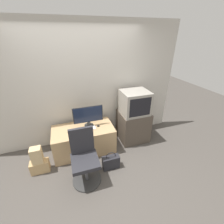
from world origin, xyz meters
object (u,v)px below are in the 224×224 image
main_monitor (88,116)px  keyboard (89,128)px  handbag (111,162)px  crt_tv (135,103)px  office_chair (85,160)px  cardboard_box_lower (40,166)px  mouse (98,126)px

main_monitor → keyboard: 0.26m
handbag → crt_tv: bearing=41.7°
handbag → office_chair: bearing=-170.5°
crt_tv → office_chair: (-1.27, -0.78, -0.55)m
keyboard → handbag: 0.81m
main_monitor → office_chair: bearing=-106.2°
crt_tv → cardboard_box_lower: (-2.06, -0.37, -0.86)m
keyboard → handbag: (0.28, -0.62, -0.43)m
main_monitor → cardboard_box_lower: (-1.03, -0.41, -0.69)m
cardboard_box_lower → office_chair: bearing=-27.3°
main_monitor → mouse: bearing=-28.0°
mouse → office_chair: 0.85m
keyboard → crt_tv: 1.14m
crt_tv → cardboard_box_lower: 2.27m
keyboard → crt_tv: bearing=3.9°
mouse → handbag: size_ratio=0.16×
crt_tv → office_chair: 1.59m
keyboard → cardboard_box_lower: bearing=-163.5°
cardboard_box_lower → handbag: handbag is taller
office_chair → keyboard: bearing=73.5°
keyboard → crt_tv: size_ratio=0.49×
main_monitor → crt_tv: 1.05m
mouse → cardboard_box_lower: (-1.21, -0.31, -0.46)m
mouse → handbag: mouse is taller
office_chair → handbag: bearing=9.5°
main_monitor → mouse: size_ratio=10.47×
main_monitor → handbag: size_ratio=1.66×
mouse → crt_tv: bearing=3.7°
cardboard_box_lower → mouse: bearing=14.5°
main_monitor → keyboard: size_ratio=2.17×
mouse → office_chair: size_ratio=0.06×
crt_tv → office_chair: size_ratio=0.60×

